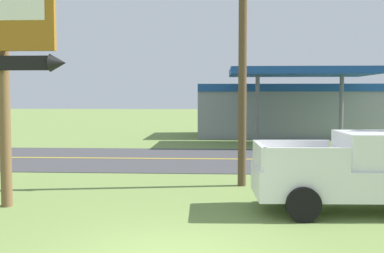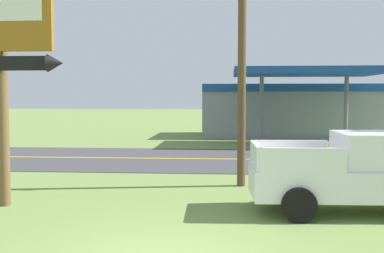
{
  "view_description": "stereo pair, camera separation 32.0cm",
  "coord_description": "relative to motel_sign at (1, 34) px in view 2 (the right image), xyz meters",
  "views": [
    {
      "loc": [
        0.89,
        -8.06,
        2.86
      ],
      "look_at": [
        0.0,
        8.0,
        1.8
      ],
      "focal_mm": 44.34,
      "sensor_mm": 36.0,
      "label": 1
    },
    {
      "loc": [
        1.2,
        -8.04,
        2.86
      ],
      "look_at": [
        0.0,
        8.0,
        1.8
      ],
      "focal_mm": 44.34,
      "sensor_mm": 36.0,
      "label": 2
    }
  ],
  "objects": [
    {
      "name": "pickup_white_parked_on_lawn",
      "position": [
        8.95,
        0.09,
        -3.43
      ],
      "size": [
        5.26,
        2.37,
        1.96
      ],
      "color": "silver",
      "rests_on": "ground"
    },
    {
      "name": "gas_station",
      "position": [
        10.05,
        21.64,
        -2.45
      ],
      "size": [
        12.0,
        11.5,
        4.4
      ],
      "color": "gray",
      "rests_on": "ground"
    },
    {
      "name": "utility_pole",
      "position": [
        6.13,
        3.29,
        0.3
      ],
      "size": [
        2.14,
        0.26,
        8.73
      ],
      "color": "brown",
      "rests_on": "ground"
    },
    {
      "name": "road_asphalt",
      "position": [
        4.49,
        9.41,
        -4.38
      ],
      "size": [
        140.0,
        8.0,
        0.02
      ],
      "primitive_type": "cube",
      "color": "#3D3D3F",
      "rests_on": "ground"
    },
    {
      "name": "road_centre_line",
      "position": [
        4.49,
        9.41,
        -4.37
      ],
      "size": [
        126.0,
        0.2,
        0.01
      ],
      "primitive_type": "cube",
      "color": "gold",
      "rests_on": "road_asphalt"
    },
    {
      "name": "motel_sign",
      "position": [
        0.0,
        0.0,
        0.0
      ],
      "size": [
        3.09,
        0.54,
        6.44
      ],
      "color": "brown",
      "rests_on": "ground"
    }
  ]
}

